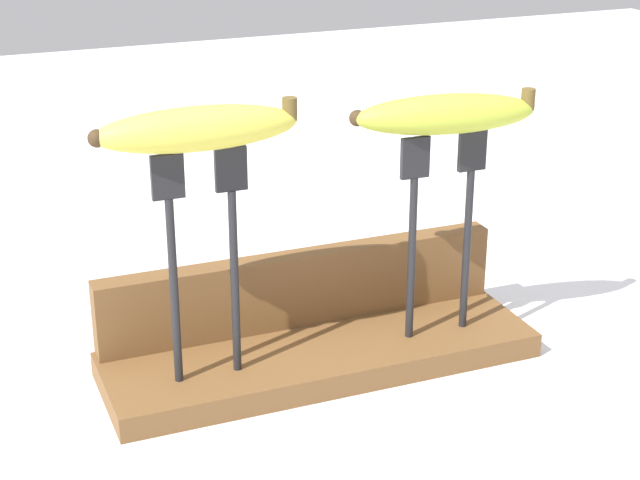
% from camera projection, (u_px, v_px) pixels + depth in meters
% --- Properties ---
extents(ground_plane, '(3.00, 3.00, 0.00)m').
position_uv_depth(ground_plane, '(320.00, 366.00, 0.93)').
color(ground_plane, silver).
extents(wooden_board, '(0.39, 0.12, 0.02)m').
position_uv_depth(wooden_board, '(320.00, 355.00, 0.93)').
color(wooden_board, brown).
rests_on(wooden_board, ground).
extents(board_backstop, '(0.38, 0.02, 0.07)m').
position_uv_depth(board_backstop, '(300.00, 288.00, 0.95)').
color(board_backstop, brown).
rests_on(board_backstop, wooden_board).
extents(fork_stand_left, '(0.08, 0.01, 0.20)m').
position_uv_depth(fork_stand_left, '(203.00, 246.00, 0.83)').
color(fork_stand_left, black).
rests_on(fork_stand_left, wooden_board).
extents(fork_stand_right, '(0.08, 0.01, 0.19)m').
position_uv_depth(fork_stand_right, '(441.00, 217.00, 0.91)').
color(fork_stand_right, black).
rests_on(fork_stand_right, wooden_board).
extents(banana_raised_left, '(0.17, 0.05, 0.04)m').
position_uv_depth(banana_raised_left, '(197.00, 129.00, 0.79)').
color(banana_raised_left, '#DBD147').
rests_on(banana_raised_left, fork_stand_left).
extents(banana_raised_right, '(0.16, 0.06, 0.04)m').
position_uv_depth(banana_raised_right, '(446.00, 114.00, 0.87)').
color(banana_raised_right, '#B2C138').
rests_on(banana_raised_right, fork_stand_right).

